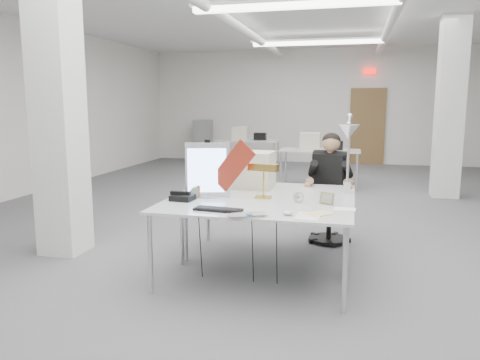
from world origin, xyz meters
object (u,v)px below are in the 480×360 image
object	(u,v)px
desk_main	(253,208)
office_chair	(330,204)
bankers_lamp	(263,180)
architect_lamp	(348,157)
desk_phone	(183,198)
seated_person	(330,170)
monitor	(208,170)
laptop	(249,216)
beige_monitor	(254,170)

from	to	relation	value
desk_main	office_chair	distance (m)	1.74
desk_main	bankers_lamp	xyz separation A→B (m)	(0.02, 0.41, 0.20)
bankers_lamp	architect_lamp	size ratio (longest dim) A/B	0.46
desk_phone	architect_lamp	xyz separation A→B (m)	(1.54, 0.54, 0.37)
desk_main	seated_person	size ratio (longest dim) A/B	1.81
office_chair	bankers_lamp	size ratio (longest dim) A/B	2.58
seated_person	monitor	distance (m)	1.68
office_chair	laptop	world-z (taller)	office_chair
desk_main	beige_monitor	bearing A→B (deg)	101.66
laptop	beige_monitor	xyz separation A→B (m)	(-0.26, 1.37, 0.19)
office_chair	monitor	xyz separation A→B (m)	(-1.14, -1.28, 0.55)
seated_person	desk_phone	size ratio (longest dim) A/B	4.78
monitor	architect_lamp	bearing A→B (deg)	-2.03
seated_person	architect_lamp	bearing A→B (deg)	-58.03
bankers_lamp	desk_phone	world-z (taller)	bankers_lamp
bankers_lamp	desk_phone	bearing A→B (deg)	-146.39
beige_monitor	architect_lamp	xyz separation A→B (m)	(1.02, -0.30, 0.20)
desk_main	desk_phone	distance (m)	0.73
desk_main	laptop	distance (m)	0.43
bankers_lamp	beige_monitor	distance (m)	0.58
desk_main	beige_monitor	xyz separation A→B (m)	(-0.20, 0.95, 0.21)
bankers_lamp	seated_person	bearing A→B (deg)	74.56
laptop	bankers_lamp	world-z (taller)	bankers_lamp
laptop	bankers_lamp	xyz separation A→B (m)	(-0.04, 0.83, 0.17)
seated_person	monitor	world-z (taller)	seated_person
laptop	desk_phone	xyz separation A→B (m)	(-0.78, 0.54, 0.01)
desk_main	monitor	bearing A→B (deg)	148.20
architect_lamp	monitor	bearing A→B (deg)	-170.96
monitor	beige_monitor	world-z (taller)	monitor
bankers_lamp	office_chair	bearing A→B (deg)	75.55
seated_person	bankers_lamp	xyz separation A→B (m)	(-0.59, -1.15, 0.04)
office_chair	bankers_lamp	bearing A→B (deg)	-97.38
architect_lamp	desk_phone	bearing A→B (deg)	-165.30
office_chair	laptop	bearing A→B (deg)	-86.18
desk_main	bankers_lamp	size ratio (longest dim) A/B	4.91
desk_main	bankers_lamp	bearing A→B (deg)	87.25
office_chair	seated_person	bearing A→B (deg)	-71.06
desk_main	architect_lamp	xyz separation A→B (m)	(0.82, 0.65, 0.41)
bankers_lamp	desk_phone	distance (m)	0.81
laptop	beige_monitor	size ratio (longest dim) A/B	0.77
office_chair	laptop	xyz separation A→B (m)	(-0.55, -2.03, 0.29)
monitor	architect_lamp	xyz separation A→B (m)	(1.35, 0.33, 0.13)
desk_phone	beige_monitor	distance (m)	1.00
bankers_lamp	architect_lamp	distance (m)	0.86
office_chair	seated_person	size ratio (longest dim) A/B	0.95
laptop	bankers_lamp	size ratio (longest dim) A/B	0.89
monitor	desk_phone	bearing A→B (deg)	-147.50
monitor	laptop	xyz separation A→B (m)	(0.59, -0.75, -0.26)
monitor	office_chair	bearing A→B (deg)	32.67
office_chair	bankers_lamp	world-z (taller)	bankers_lamp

